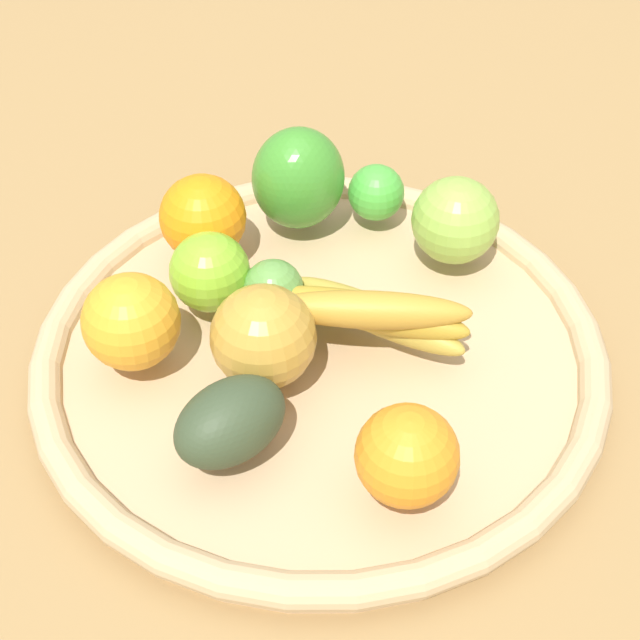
{
  "coord_description": "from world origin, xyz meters",
  "views": [
    {
      "loc": [
        0.41,
        0.34,
        0.56
      ],
      "look_at": [
        0.0,
        0.0,
        0.05
      ],
      "focal_mm": 53.54,
      "sensor_mm": 36.0,
      "label": 1
    }
  ],
  "objects_px": {
    "avocado": "(230,421)",
    "orange_2": "(131,322)",
    "orange_0": "(203,217)",
    "bell_pepper": "(298,178)",
    "banana_bunch": "(372,313)",
    "orange_1": "(407,456)",
    "lime_1": "(277,286)",
    "lime_0": "(376,192)",
    "apple_0": "(263,337)",
    "apple_1": "(210,272)",
    "apple_2": "(455,220)"
  },
  "relations": [
    {
      "from": "lime_1",
      "to": "lime_0",
      "type": "relative_size",
      "value": 0.97
    },
    {
      "from": "bell_pepper",
      "to": "banana_bunch",
      "type": "bearing_deg",
      "value": -84.87
    },
    {
      "from": "orange_2",
      "to": "avocado",
      "type": "distance_m",
      "value": 0.12
    },
    {
      "from": "apple_2",
      "to": "avocado",
      "type": "relative_size",
      "value": 0.87
    },
    {
      "from": "avocado",
      "to": "bell_pepper",
      "type": "height_order",
      "value": "bell_pepper"
    },
    {
      "from": "apple_2",
      "to": "apple_0",
      "type": "bearing_deg",
      "value": -8.51
    },
    {
      "from": "apple_2",
      "to": "apple_1",
      "type": "relative_size",
      "value": 1.14
    },
    {
      "from": "apple_2",
      "to": "lime_0",
      "type": "bearing_deg",
      "value": -92.02
    },
    {
      "from": "lime_0",
      "to": "apple_0",
      "type": "height_order",
      "value": "apple_0"
    },
    {
      "from": "orange_1",
      "to": "avocado",
      "type": "xyz_separation_m",
      "value": [
        0.05,
        -0.11,
        -0.01
      ]
    },
    {
      "from": "lime_1",
      "to": "avocado",
      "type": "relative_size",
      "value": 0.58
    },
    {
      "from": "lime_1",
      "to": "avocado",
      "type": "xyz_separation_m",
      "value": [
        0.13,
        0.07,
        0.0
      ]
    },
    {
      "from": "apple_2",
      "to": "lime_1",
      "type": "bearing_deg",
      "value": -25.77
    },
    {
      "from": "bell_pepper",
      "to": "apple_1",
      "type": "relative_size",
      "value": 1.44
    },
    {
      "from": "orange_1",
      "to": "avocado",
      "type": "height_order",
      "value": "orange_1"
    },
    {
      "from": "apple_2",
      "to": "apple_1",
      "type": "distance_m",
      "value": 0.21
    },
    {
      "from": "avocado",
      "to": "orange_2",
      "type": "bearing_deg",
      "value": -99.43
    },
    {
      "from": "banana_bunch",
      "to": "apple_0",
      "type": "xyz_separation_m",
      "value": [
        0.08,
        -0.04,
        0.01
      ]
    },
    {
      "from": "orange_2",
      "to": "orange_0",
      "type": "relative_size",
      "value": 1.01
    },
    {
      "from": "lime_1",
      "to": "avocado",
      "type": "bearing_deg",
      "value": 28.4
    },
    {
      "from": "lime_0",
      "to": "avocado",
      "type": "distance_m",
      "value": 0.29
    },
    {
      "from": "orange_2",
      "to": "apple_1",
      "type": "height_order",
      "value": "orange_2"
    },
    {
      "from": "lime_0",
      "to": "orange_0",
      "type": "xyz_separation_m",
      "value": [
        0.13,
        -0.08,
        0.01
      ]
    },
    {
      "from": "avocado",
      "to": "orange_0",
      "type": "bearing_deg",
      "value": -131.12
    },
    {
      "from": "lime_1",
      "to": "apple_0",
      "type": "relative_size",
      "value": 0.62
    },
    {
      "from": "orange_1",
      "to": "orange_2",
      "type": "bearing_deg",
      "value": -82.99
    },
    {
      "from": "lime_1",
      "to": "orange_1",
      "type": "bearing_deg",
      "value": 66.28
    },
    {
      "from": "lime_1",
      "to": "orange_1",
      "type": "distance_m",
      "value": 0.2
    },
    {
      "from": "orange_1",
      "to": "avocado",
      "type": "bearing_deg",
      "value": -66.96
    },
    {
      "from": "lime_1",
      "to": "banana_bunch",
      "type": "height_order",
      "value": "banana_bunch"
    },
    {
      "from": "orange_0",
      "to": "avocado",
      "type": "xyz_separation_m",
      "value": [
        0.15,
        0.17,
        -0.01
      ]
    },
    {
      "from": "orange_0",
      "to": "orange_1",
      "type": "bearing_deg",
      "value": 70.9
    },
    {
      "from": "orange_2",
      "to": "apple_0",
      "type": "relative_size",
      "value": 0.94
    },
    {
      "from": "apple_0",
      "to": "apple_1",
      "type": "xyz_separation_m",
      "value": [
        -0.03,
        -0.09,
        -0.01
      ]
    },
    {
      "from": "banana_bunch",
      "to": "apple_0",
      "type": "relative_size",
      "value": 2.02
    },
    {
      "from": "lime_0",
      "to": "bell_pepper",
      "type": "relative_size",
      "value": 0.54
    },
    {
      "from": "orange_1",
      "to": "avocado",
      "type": "distance_m",
      "value": 0.12
    },
    {
      "from": "orange_2",
      "to": "apple_0",
      "type": "bearing_deg",
      "value": 118.53
    },
    {
      "from": "lime_0",
      "to": "apple_0",
      "type": "bearing_deg",
      "value": 14.21
    },
    {
      "from": "avocado",
      "to": "apple_2",
      "type": "bearing_deg",
      "value": 179.68
    },
    {
      "from": "lime_0",
      "to": "orange_2",
      "type": "bearing_deg",
      "value": -7.83
    },
    {
      "from": "orange_0",
      "to": "apple_2",
      "type": "bearing_deg",
      "value": 127.97
    },
    {
      "from": "orange_2",
      "to": "bell_pepper",
      "type": "height_order",
      "value": "bell_pepper"
    },
    {
      "from": "orange_2",
      "to": "orange_1",
      "type": "relative_size",
      "value": 1.07
    },
    {
      "from": "orange_2",
      "to": "bell_pepper",
      "type": "distance_m",
      "value": 0.21
    },
    {
      "from": "apple_0",
      "to": "lime_1",
      "type": "bearing_deg",
      "value": -146.56
    },
    {
      "from": "lime_1",
      "to": "bell_pepper",
      "type": "bearing_deg",
      "value": -148.44
    },
    {
      "from": "lime_0",
      "to": "apple_0",
      "type": "distance_m",
      "value": 0.22
    },
    {
      "from": "lime_1",
      "to": "orange_1",
      "type": "xyz_separation_m",
      "value": [
        0.08,
        0.18,
        0.01
      ]
    },
    {
      "from": "avocado",
      "to": "apple_1",
      "type": "bearing_deg",
      "value": -131.01
    }
  ]
}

